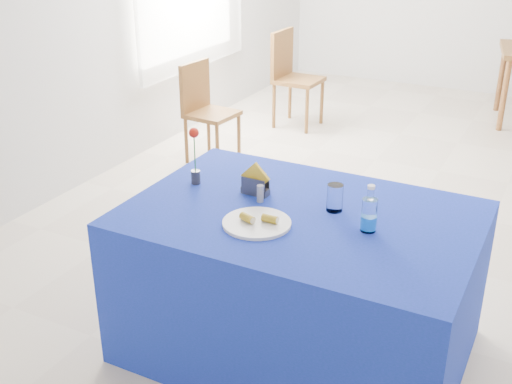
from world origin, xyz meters
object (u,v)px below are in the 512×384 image
at_px(blue_table, 299,282).
at_px(chair_win_a, 204,105).
at_px(water_bottle, 369,216).
at_px(plate, 257,223).
at_px(chair_win_b, 291,72).

distance_m(blue_table, chair_win_a, 2.71).
xyz_separation_m(blue_table, water_bottle, (0.33, -0.03, 0.45)).
distance_m(plate, chair_win_a, 2.80).
relative_size(plate, chair_win_b, 0.33).
xyz_separation_m(water_bottle, chair_win_b, (-1.86, 3.30, -0.29)).
relative_size(chair_win_a, chair_win_b, 0.91).
bearing_deg(plate, blue_table, 58.16).
relative_size(blue_table, chair_win_b, 1.70).
bearing_deg(chair_win_a, blue_table, -134.07).
height_order(plate, water_bottle, water_bottle).
xyz_separation_m(chair_win_a, chair_win_b, (0.25, 1.23, 0.05)).
bearing_deg(chair_win_a, chair_win_b, -6.88).
xyz_separation_m(water_bottle, chair_win_a, (-2.11, 2.07, -0.34)).
bearing_deg(plate, water_bottle, 20.72).
bearing_deg(blue_table, water_bottle, -5.42).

